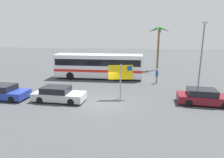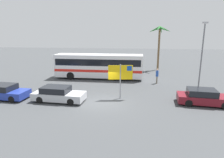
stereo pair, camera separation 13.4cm
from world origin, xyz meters
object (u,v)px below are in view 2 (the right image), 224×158
object	(u,v)px
bus_front_coach	(99,65)
pedestrian_near_sign	(157,75)
car_silver	(58,94)
car_blue	(5,92)
ferry_sign	(121,74)
car_maroon	(204,97)

from	to	relation	value
bus_front_coach	pedestrian_near_sign	xyz separation A→B (m)	(7.37, -1.74, -0.73)
car_silver	pedestrian_near_sign	distance (m)	11.83
car_blue	bus_front_coach	bearing A→B (deg)	55.78
bus_front_coach	car_blue	bearing A→B (deg)	-127.66
ferry_sign	car_silver	size ratio (longest dim) A/B	0.69
bus_front_coach	car_silver	size ratio (longest dim) A/B	2.45
ferry_sign	bus_front_coach	bearing A→B (deg)	106.42
car_silver	bus_front_coach	bearing A→B (deg)	81.67
ferry_sign	car_silver	world-z (taller)	ferry_sign
car_maroon	car_blue	size ratio (longest dim) A/B	1.06
bus_front_coach	ferry_sign	size ratio (longest dim) A/B	3.55
car_maroon	car_silver	size ratio (longest dim) A/B	0.97
bus_front_coach	ferry_sign	world-z (taller)	ferry_sign
car_silver	car_blue	bearing A→B (deg)	-177.10
bus_front_coach	pedestrian_near_sign	distance (m)	7.60
car_maroon	car_silver	world-z (taller)	same
car_silver	pedestrian_near_sign	bearing A→B (deg)	41.88
ferry_sign	car_blue	distance (m)	10.80
ferry_sign	pedestrian_near_sign	xyz separation A→B (m)	(3.82, 5.95, -1.27)
bus_front_coach	car_silver	distance (m)	9.39
car_maroon	bus_front_coach	bearing A→B (deg)	146.94
bus_front_coach	pedestrian_near_sign	world-z (taller)	bus_front_coach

